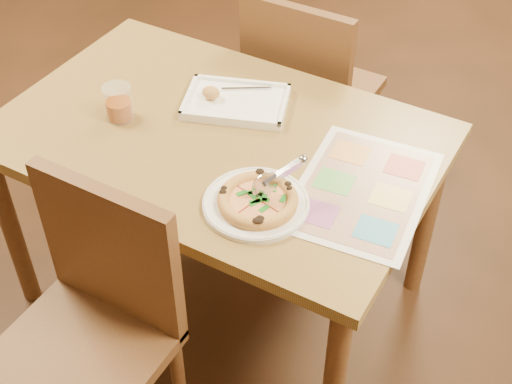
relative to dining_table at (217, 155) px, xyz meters
The scene contains 9 objects.
dining_table is the anchor object (origin of this frame).
chair_near 0.61m from the dining_table, 90.00° to the right, with size 0.42×0.42×0.47m.
chair_far 0.61m from the dining_table, 90.00° to the left, with size 0.42×0.42×0.47m.
plate 0.35m from the dining_table, 39.39° to the right, with size 0.28×0.28×0.02m, color white.
pizza 0.36m from the dining_table, 39.05° to the right, with size 0.21×0.21×0.03m.
pizza_cutter 0.38m from the dining_table, 28.90° to the right, with size 0.09×0.14×0.09m.
appetizer_tray 0.18m from the dining_table, 100.14° to the left, with size 0.37×0.31×0.06m.
glass_tumbler 0.33m from the dining_table, 165.09° to the right, with size 0.09×0.09×0.11m.
menu 0.49m from the dining_table, ahead, with size 0.34×0.48×0.01m, color silver.
Camera 1 is at (0.94, -1.40, 2.02)m, focal length 50.00 mm.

